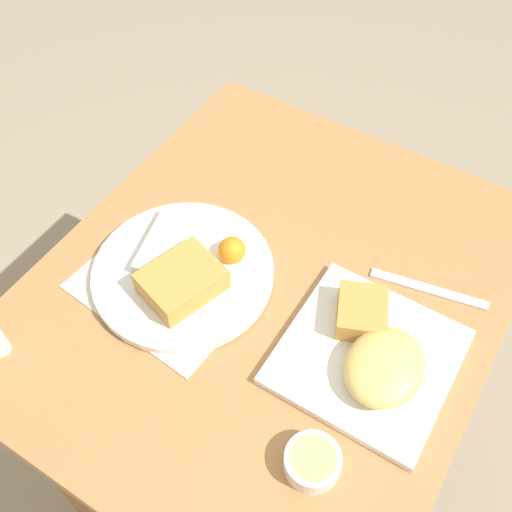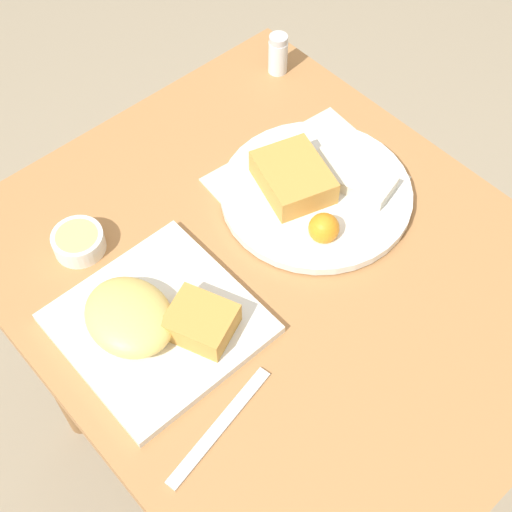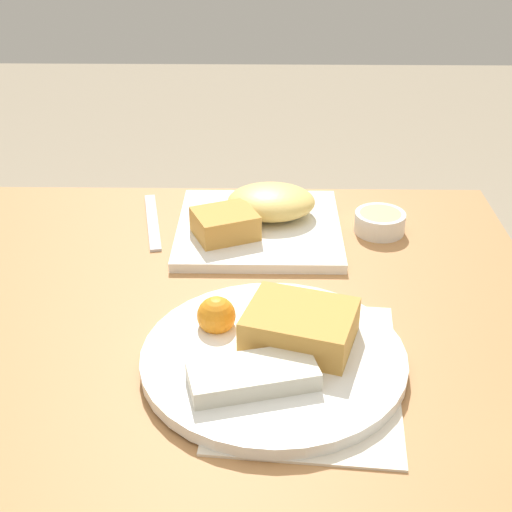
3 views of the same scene
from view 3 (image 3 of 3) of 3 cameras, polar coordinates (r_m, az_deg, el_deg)
dining_table at (r=0.95m, az=-2.27°, el=-9.54°), size 0.80×0.68×0.74m
menu_card at (r=0.77m, az=4.11°, el=-9.25°), size 0.21×0.28×0.00m
plate_square_near at (r=1.03m, az=0.27°, el=3.10°), size 0.23×0.23×0.06m
plate_oval_far at (r=0.77m, az=1.56°, el=-7.50°), size 0.29×0.29×0.05m
sauce_ramekin at (r=1.05m, az=9.87°, el=2.72°), size 0.07×0.07×0.03m
butter_knife at (r=1.08m, az=-8.27°, el=2.77°), size 0.05×0.18×0.00m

